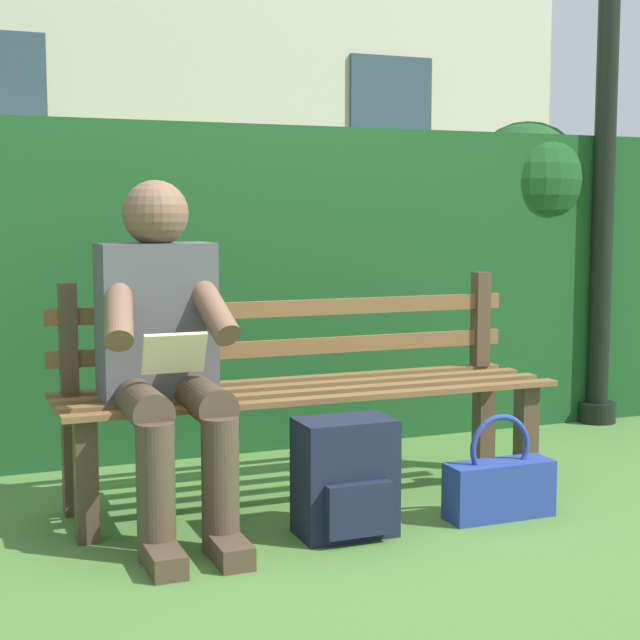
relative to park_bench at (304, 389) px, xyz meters
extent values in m
plane|color=#477533|center=(0.00, 0.06, -0.40)|extent=(60.00, 60.00, 0.00)
cube|color=#4C3828|center=(-0.82, 0.21, -0.20)|extent=(0.07, 0.07, 0.40)
cube|color=#4C3828|center=(0.82, 0.21, -0.20)|extent=(0.07, 0.07, 0.40)
cube|color=#4C3828|center=(-0.82, -0.09, -0.20)|extent=(0.07, 0.07, 0.40)
cube|color=#4C3828|center=(0.82, -0.09, -0.20)|extent=(0.07, 0.07, 0.40)
cube|color=brown|center=(0.00, -0.14, 0.01)|extent=(1.80, 0.06, 0.02)
cube|color=brown|center=(0.00, -0.01, 0.01)|extent=(1.80, 0.06, 0.02)
cube|color=brown|center=(0.00, 0.13, 0.01)|extent=(1.80, 0.06, 0.02)
cube|color=brown|center=(0.00, 0.26, 0.01)|extent=(1.80, 0.06, 0.02)
cube|color=#4C3828|center=(-0.82, -0.13, 0.21)|extent=(0.06, 0.06, 0.38)
cube|color=#4C3828|center=(0.82, -0.13, 0.21)|extent=(0.06, 0.06, 0.38)
cube|color=brown|center=(0.00, -0.13, 0.14)|extent=(1.80, 0.02, 0.06)
cube|color=brown|center=(0.00, -0.13, 0.29)|extent=(1.80, 0.02, 0.06)
cube|color=#4C4C51|center=(0.55, 0.04, 0.28)|extent=(0.38, 0.22, 0.52)
sphere|color=brown|center=(0.55, 0.06, 0.64)|extent=(0.22, 0.22, 0.22)
cylinder|color=#473828|center=(0.45, 0.25, 0.04)|extent=(0.13, 0.42, 0.13)
cylinder|color=#473828|center=(0.65, 0.25, 0.04)|extent=(0.13, 0.42, 0.13)
cylinder|color=#473828|center=(0.45, 0.46, -0.19)|extent=(0.12, 0.12, 0.42)
cylinder|color=#473828|center=(0.65, 0.46, -0.19)|extent=(0.12, 0.12, 0.42)
cube|color=#473828|center=(0.45, 0.54, -0.37)|extent=(0.10, 0.24, 0.07)
cube|color=#473828|center=(0.65, 0.54, -0.37)|extent=(0.10, 0.24, 0.07)
cylinder|color=brown|center=(0.40, 0.18, 0.34)|extent=(0.14, 0.32, 0.26)
cylinder|color=brown|center=(0.70, 0.18, 0.34)|extent=(0.14, 0.32, 0.26)
cube|color=beige|center=(0.55, 0.30, 0.20)|extent=(0.20, 0.07, 0.13)
cube|color=#19471E|center=(-0.14, -1.03, 0.31)|extent=(4.70, 0.65, 1.42)
sphere|color=#19471E|center=(-1.55, -0.93, 0.80)|extent=(0.59, 0.59, 0.59)
cube|color=#334756|center=(-3.14, -5.79, 1.61)|extent=(0.90, 0.04, 1.20)
cube|color=#191E33|center=(0.03, 0.45, -0.21)|extent=(0.31, 0.19, 0.38)
cube|color=#191E33|center=(0.03, 0.56, -0.29)|extent=(0.22, 0.04, 0.17)
cylinder|color=#191E33|center=(-0.07, 0.34, -0.19)|extent=(0.04, 0.04, 0.23)
cylinder|color=#191E33|center=(0.12, 0.34, -0.19)|extent=(0.04, 0.04, 0.23)
cube|color=navy|center=(-0.54, 0.48, -0.30)|extent=(0.38, 0.13, 0.20)
torus|color=navy|center=(-0.54, 0.48, -0.16)|extent=(0.23, 0.02, 0.23)
cylinder|color=black|center=(-1.82, -0.67, -0.35)|extent=(0.19, 0.19, 0.10)
cylinder|color=black|center=(-1.82, -0.67, 1.23)|extent=(0.10, 0.10, 3.26)
camera|label=1|loc=(1.24, 3.28, 0.64)|focal=54.81mm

